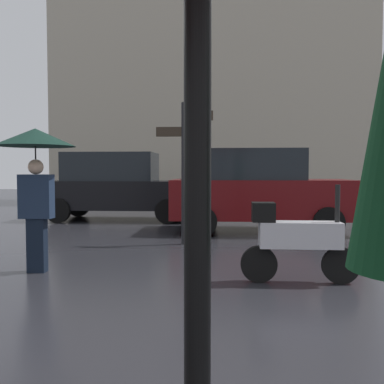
# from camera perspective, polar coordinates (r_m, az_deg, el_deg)

# --- Properties ---
(pedestrian_with_umbrella) EXTENTS (1.08, 1.08, 1.99)m
(pedestrian_with_umbrella) POSITION_cam_1_polar(r_m,az_deg,el_deg) (6.26, -20.16, 4.67)
(pedestrian_with_umbrella) COLOR black
(pedestrian_with_umbrella) RESTS_ON ground
(parked_scooter) EXTENTS (1.47, 0.32, 1.23)m
(parked_scooter) POSITION_cam_1_polar(r_m,az_deg,el_deg) (5.51, 13.71, -6.08)
(parked_scooter) COLOR black
(parked_scooter) RESTS_ON ground
(parked_car_left) EXTENTS (4.07, 2.02, 1.89)m
(parked_car_left) POSITION_cam_1_polar(r_m,az_deg,el_deg) (10.00, 8.86, 0.28)
(parked_car_left) COLOR #590C0F
(parked_car_left) RESTS_ON ground
(parked_car_right) EXTENTS (4.60, 1.83, 1.93)m
(parked_car_right) POSITION_cam_1_polar(r_m,az_deg,el_deg) (12.45, -9.99, 0.79)
(parked_car_right) COLOR black
(parked_car_right) RESTS_ON ground
(street_signpost) EXTENTS (1.08, 0.08, 2.70)m
(street_signpost) POSITION_cam_1_polar(r_m,az_deg,el_deg) (8.12, -1.11, 4.52)
(street_signpost) COLOR black
(street_signpost) RESTS_ON ground
(building_block) EXTENTS (14.72, 2.12, 14.45)m
(building_block) POSITION_cam_1_polar(r_m,az_deg,el_deg) (20.93, 2.52, 18.94)
(building_block) COLOR #B2A893
(building_block) RESTS_ON ground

